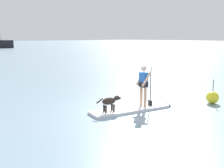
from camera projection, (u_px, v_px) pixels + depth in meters
name	position (u px, v px, depth m)	size (l,w,h in m)	color
ground_plane	(130.00, 111.00, 10.02)	(400.00, 400.00, 0.00)	gray
paddleboard	(135.00, 109.00, 10.12)	(3.52, 1.57, 0.10)	silver
person_paddler	(144.00, 83.00, 10.13)	(0.66, 0.56, 1.61)	tan
dog	(110.00, 101.00, 9.52)	(0.99, 0.36, 0.55)	#2D231E
marker_buoy	(212.00, 97.00, 11.09)	(0.52, 0.52, 1.02)	yellow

